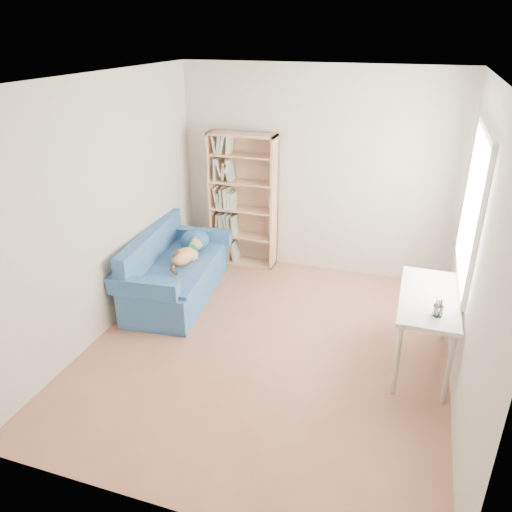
% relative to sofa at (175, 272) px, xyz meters
% --- Properties ---
extents(ground, '(4.00, 4.00, 0.00)m').
position_rel_sofa_xyz_m(ground, '(1.38, -0.70, -0.31)').
color(ground, '#975E44').
rests_on(ground, ground).
extents(room_shell, '(3.54, 4.04, 2.62)m').
position_rel_sofa_xyz_m(room_shell, '(1.48, -0.66, 1.32)').
color(room_shell, silver).
rests_on(room_shell, ground).
extents(sofa, '(0.95, 1.72, 0.81)m').
position_rel_sofa_xyz_m(sofa, '(0.00, 0.00, 0.00)').
color(sofa, '#255084').
rests_on(sofa, ground).
extents(bookshelf, '(0.88, 0.28, 1.77)m').
position_rel_sofa_xyz_m(bookshelf, '(0.45, 1.15, 0.50)').
color(bookshelf, tan).
rests_on(bookshelf, ground).
extents(desk, '(0.52, 1.14, 0.75)m').
position_rel_sofa_xyz_m(desk, '(2.84, -0.49, 0.36)').
color(desk, white).
rests_on(desk, ground).
extents(pen_cup, '(0.09, 0.09, 0.16)m').
position_rel_sofa_xyz_m(pen_cup, '(2.91, -0.82, 0.50)').
color(pen_cup, white).
rests_on(pen_cup, desk).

